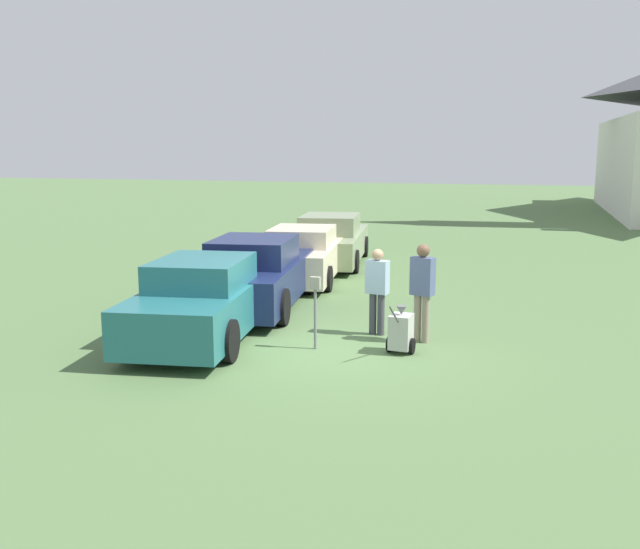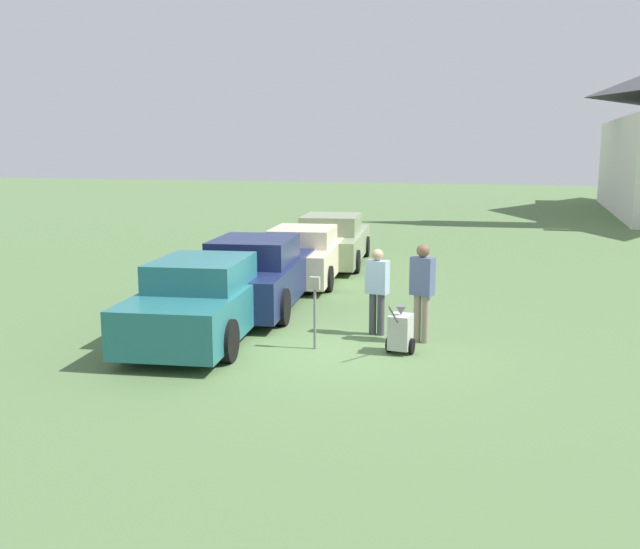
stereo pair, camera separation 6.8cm
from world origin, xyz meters
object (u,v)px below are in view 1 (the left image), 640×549
(parked_car_teal, at_px, (205,300))
(person_worker, at_px, (377,286))
(person_supervisor, at_px, (422,286))
(equipment_cart, at_px, (401,331))
(parked_car_sage, at_px, (331,241))
(parking_meter, at_px, (315,299))
(parked_car_cream, at_px, (303,255))
(parked_car_navy, at_px, (256,275))

(parked_car_teal, height_order, person_worker, person_worker)
(parked_car_teal, relative_size, person_supervisor, 2.84)
(equipment_cart, bearing_deg, person_supervisor, 78.59)
(parked_car_teal, distance_m, equipment_cart, 3.76)
(parked_car_sage, xyz_separation_m, parking_meter, (2.23, -9.23, 0.21))
(parked_car_sage, height_order, parking_meter, parked_car_sage)
(parked_car_sage, bearing_deg, person_worker, -76.38)
(parked_car_cream, bearing_deg, person_supervisor, -61.21)
(parking_meter, bearing_deg, equipment_cart, 6.57)
(parked_car_navy, relative_size, equipment_cart, 5.24)
(parked_car_navy, height_order, person_worker, person_worker)
(parked_car_teal, distance_m, parking_meter, 2.25)
(parked_car_sage, relative_size, parking_meter, 4.08)
(parked_car_cream, xyz_separation_m, person_worker, (3.09, -5.11, 0.27))
(parking_meter, xyz_separation_m, equipment_cart, (1.51, 0.17, -0.53))
(parked_car_teal, relative_size, parked_car_navy, 0.99)
(parked_car_cream, distance_m, parked_car_sage, 2.84)
(parked_car_cream, xyz_separation_m, parked_car_sage, (0.00, 2.84, 0.03))
(parked_car_navy, xyz_separation_m, parking_meter, (2.23, -2.85, 0.17))
(parked_car_navy, height_order, parking_meter, parked_car_navy)
(parking_meter, bearing_deg, parked_car_navy, 128.08)
(parking_meter, bearing_deg, person_worker, 56.51)
(parked_car_sage, relative_size, person_worker, 3.22)
(parked_car_sage, bearing_deg, parked_car_navy, -97.61)
(person_worker, bearing_deg, parked_car_navy, -14.41)
(parked_car_cream, bearing_deg, parked_car_navy, -97.59)
(parked_car_sage, distance_m, parking_meter, 9.50)
(parked_car_navy, bearing_deg, equipment_cart, -43.16)
(parked_car_navy, distance_m, parked_car_cream, 3.55)
(person_supervisor, bearing_deg, parked_car_sage, -44.43)
(parked_car_navy, distance_m, equipment_cart, 4.62)
(parked_car_teal, bearing_deg, parked_car_sage, 82.39)
(parked_car_cream, relative_size, person_worker, 3.08)
(parked_car_sage, bearing_deg, parking_meter, -84.01)
(equipment_cart, bearing_deg, parked_car_cream, 126.19)
(parked_car_cream, xyz_separation_m, person_supervisor, (3.99, -5.41, 0.37))
(parked_car_teal, xyz_separation_m, person_worker, (3.09, 1.07, 0.23))
(parked_car_teal, distance_m, parked_car_cream, 6.18)
(parked_car_navy, xyz_separation_m, person_supervisor, (3.99, -1.86, 0.31))
(parked_car_sage, bearing_deg, person_supervisor, -71.80)
(parked_car_teal, height_order, parked_car_cream, parked_car_teal)
(parking_meter, bearing_deg, person_supervisor, 29.44)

